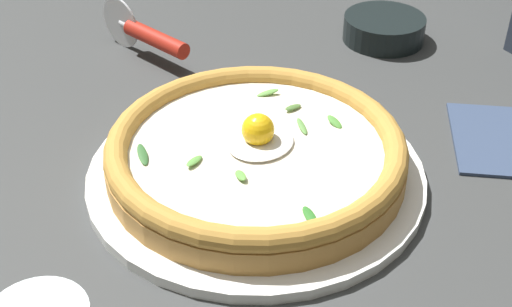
{
  "coord_description": "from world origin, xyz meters",
  "views": [
    {
      "loc": [
        0.48,
        0.34,
        0.44
      ],
      "look_at": [
        0.05,
        -0.04,
        0.03
      ],
      "focal_mm": 48.25,
      "sensor_mm": 36.0,
      "label": 1
    }
  ],
  "objects_px": {
    "side_bowl": "(384,29)",
    "pizza_cutter": "(147,35)",
    "pizza": "(256,152)",
    "folded_napkin": "(494,138)"
  },
  "relations": [
    {
      "from": "pizza_cutter",
      "to": "pizza",
      "type": "bearing_deg",
      "value": 69.54
    },
    {
      "from": "side_bowl",
      "to": "pizza_cutter",
      "type": "bearing_deg",
      "value": -39.27
    },
    {
      "from": "side_bowl",
      "to": "pizza_cutter",
      "type": "relative_size",
      "value": 0.7
    },
    {
      "from": "side_bowl",
      "to": "pizza",
      "type": "bearing_deg",
      "value": 11.53
    },
    {
      "from": "pizza",
      "to": "side_bowl",
      "type": "xyz_separation_m",
      "value": [
        -0.36,
        -0.07,
        -0.02
      ]
    },
    {
      "from": "pizza",
      "to": "folded_napkin",
      "type": "height_order",
      "value": "pizza"
    },
    {
      "from": "pizza",
      "to": "side_bowl",
      "type": "bearing_deg",
      "value": -168.47
    },
    {
      "from": "pizza_cutter",
      "to": "side_bowl",
      "type": "bearing_deg",
      "value": 140.73
    },
    {
      "from": "pizza",
      "to": "folded_napkin",
      "type": "distance_m",
      "value": 0.28
    },
    {
      "from": "side_bowl",
      "to": "pizza_cutter",
      "type": "height_order",
      "value": "pizza_cutter"
    }
  ]
}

